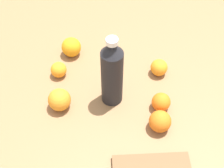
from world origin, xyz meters
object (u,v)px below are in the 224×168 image
object	(u,v)px
water_bottle	(112,73)
orange_0	(161,102)
orange_2	(59,70)
orange_4	(159,67)
orange_5	(71,47)
orange_1	(160,121)
orange_3	(59,100)

from	to	relation	value
water_bottle	orange_0	bearing A→B (deg)	-50.44
orange_0	orange_2	distance (m)	0.40
orange_0	orange_4	size ratio (longest dim) A/B	1.02
orange_0	orange_5	distance (m)	0.43
orange_1	orange_2	xyz separation A→B (m)	(-0.38, 0.20, -0.01)
orange_1	orange_2	world-z (taller)	orange_1
orange_1	orange_4	bearing A→B (deg)	91.14
water_bottle	orange_4	xyz separation A→B (m)	(0.17, 0.14, -0.11)
orange_1	orange_5	bearing A→B (deg)	138.06
orange_5	orange_1	bearing A→B (deg)	-41.94
orange_5	orange_0	bearing A→B (deg)	-33.22
orange_4	orange_5	world-z (taller)	orange_5
orange_5	orange_4	bearing A→B (deg)	-11.42
orange_0	orange_4	bearing A→B (deg)	92.96
water_bottle	orange_1	size ratio (longest dim) A/B	3.85
water_bottle	orange_3	xyz separation A→B (m)	(-0.18, -0.06, -0.10)
orange_2	orange_3	distance (m)	0.15
orange_3	orange_4	bearing A→B (deg)	29.52
orange_2	water_bottle	bearing A→B (deg)	-23.37
orange_0	orange_2	bearing A→B (deg)	163.16
orange_4	orange_5	size ratio (longest dim) A/B	0.83
orange_1	orange_3	bearing A→B (deg)	171.27
orange_1	orange_3	distance (m)	0.35
orange_0	orange_1	world-z (taller)	orange_1
orange_0	orange_1	distance (m)	0.08
orange_2	orange_1	bearing A→B (deg)	-27.70
orange_2	orange_4	bearing A→B (deg)	7.10
orange_1	orange_2	size ratio (longest dim) A/B	1.24
orange_2	orange_5	size ratio (longest dim) A/B	0.77
orange_1	orange_0	bearing A→B (deg)	87.60
water_bottle	orange_3	world-z (taller)	water_bottle
water_bottle	orange_5	xyz separation A→B (m)	(-0.18, 0.21, -0.10)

